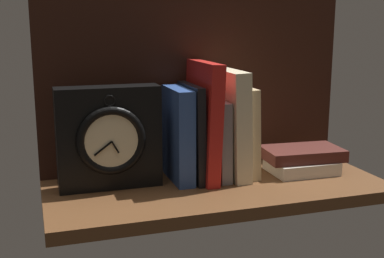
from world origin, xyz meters
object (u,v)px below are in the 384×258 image
Objects in this scene: book_gray_chess at (216,138)px; book_cream_twain at (230,123)px; book_black_skeptic at (191,132)px; book_stack_side at (302,160)px; framed_clock at (109,138)px; book_tan_shortstories at (243,131)px; book_blue_modern at (178,135)px; book_red_requiem at (203,121)px.

book_gray_chess is 0.73× the size of book_cream_twain.
book_stack_side is (25.12, -3.02, -7.36)cm from book_black_skeptic.
book_stack_side is (42.68, -2.43, -7.52)cm from framed_clock.
book_tan_shortstories is (12.01, -0.00, -0.47)cm from book_black_skeptic.
book_blue_modern is at bearing -180.00° from book_cream_twain.
book_cream_twain reaches higher than book_stack_side.
book_gray_chess is (2.92, 0.00, -4.04)cm from book_red_requiem.
book_cream_twain is (6.17, 0.00, -0.92)cm from book_red_requiem.
book_red_requiem is 1.39× the size of book_stack_side.
book_stack_side is (13.11, -3.02, -6.89)cm from book_tan_shortstories.
book_tan_shortstories is 29.59cm from framed_clock.
book_red_requiem reaches higher than book_tan_shortstories.
book_red_requiem is at bearing 172.37° from book_stack_side.
framed_clock is at bearing -178.34° from book_red_requiem.
book_blue_modern is at bearing 2.29° from framed_clock.
book_red_requiem reaches higher than book_stack_side.
framed_clock reaches higher than book_blue_modern.
book_cream_twain reaches higher than book_gray_chess.
book_tan_shortstories is (14.93, 0.00, -0.16)cm from book_blue_modern.
book_blue_modern is 0.85× the size of book_cream_twain.
book_cream_twain is 26.35cm from framed_clock.
book_blue_modern is at bearing 180.00° from book_tan_shortstories.
framed_clock is at bearing -178.73° from book_cream_twain.
book_stack_side is at bearing -7.63° from book_red_requiem.
book_cream_twain reaches higher than book_tan_shortstories.
book_blue_modern is 1.17× the size of book_gray_chess.
book_stack_side is at bearing -6.15° from book_blue_modern.
book_red_requiem is 1.21× the size of framed_clock.
book_stack_side is at bearing -6.85° from book_black_skeptic.
book_cream_twain is 3.76cm from book_tan_shortstories.
book_stack_side is (28.04, -3.02, -7.05)cm from book_blue_modern.
book_red_requiem is 1.29× the size of book_tan_shortstories.
book_red_requiem is 6.24cm from book_cream_twain.
book_tan_shortstories is at bearing -0.00° from book_cream_twain.
book_stack_side is at bearing -3.26° from framed_clock.
book_black_skeptic reaches higher than book_stack_side.
book_black_skeptic reaches higher than book_tan_shortstories.
book_red_requiem is 1.47× the size of book_gray_chess.
framed_clock reaches higher than book_black_skeptic.
book_blue_modern is 8.54cm from book_gray_chess.
framed_clock is (-20.15, -0.58, -2.16)cm from book_red_requiem.
book_gray_chess is 20.64cm from book_stack_side.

